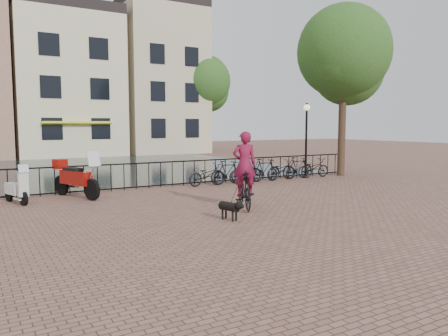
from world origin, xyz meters
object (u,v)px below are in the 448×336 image
lamp_post (306,127)px  scooter (16,183)px  motorcycle (76,173)px  dog (229,209)px  cyclist (244,175)px

lamp_post → scooter: 12.68m
motorcycle → dog: bearing=-86.5°
dog → scooter: scooter is taller
cyclist → motorcycle: 5.99m
lamp_post → scooter: bearing=-177.0°
dog → scooter: (-4.58, 5.51, 0.37)m
scooter → motorcycle: bearing=-11.8°
motorcycle → scooter: (-1.89, -0.18, -0.18)m
dog → motorcycle: 6.31m
lamp_post → cyclist: bearing=-143.3°
lamp_post → scooter: (-12.54, -0.66, -1.72)m
lamp_post → motorcycle: lamp_post is taller
cyclist → dog: (-1.21, -1.15, -0.73)m
cyclist → motorcycle: size_ratio=1.13×
lamp_post → dog: bearing=-142.2°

